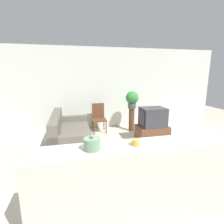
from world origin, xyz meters
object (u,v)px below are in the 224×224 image
object	(u,v)px
couch	(70,136)
television	(153,117)
decorative_bowl	(92,144)
wooden_chair	(99,117)
potted_plant	(132,99)

from	to	relation	value
couch	television	size ratio (longest dim) A/B	2.84
couch	decorative_bowl	distance (m)	2.62
couch	wooden_chair	xyz separation A→B (m)	(0.92, 1.15, 0.18)
television	couch	bearing A→B (deg)	178.02
wooden_chair	decorative_bowl	bearing A→B (deg)	-99.90
decorative_bowl	potted_plant	bearing A→B (deg)	63.71
television	potted_plant	xyz separation A→B (m)	(-0.24, 1.00, 0.37)
couch	wooden_chair	size ratio (longest dim) A/B	2.05
couch	television	world-z (taller)	television
wooden_chair	decorative_bowl	world-z (taller)	decorative_bowl
wooden_chair	potted_plant	bearing A→B (deg)	-12.08
television	decorative_bowl	bearing A→B (deg)	-128.66
couch	decorative_bowl	world-z (taller)	decorative_bowl
couch	potted_plant	size ratio (longest dim) A/B	3.43
potted_plant	decorative_bowl	world-z (taller)	potted_plant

